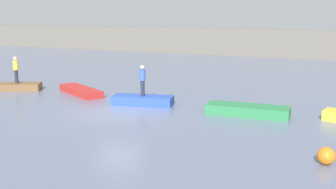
{
  "coord_description": "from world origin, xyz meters",
  "views": [
    {
      "loc": [
        10.46,
        -17.31,
        4.99
      ],
      "look_at": [
        2.01,
        1.64,
        0.79
      ],
      "focal_mm": 44.14,
      "sensor_mm": 36.0,
      "label": 1
    }
  ],
  "objects": [
    {
      "name": "mooring_buoy",
      "position": [
        9.96,
        -3.35,
        0.3
      ],
      "size": [
        0.6,
        0.6,
        0.6
      ],
      "primitive_type": "sphere",
      "color": "orange",
      "rests_on": "ground_plane"
    },
    {
      "name": "person_blue_shirt",
      "position": [
        0.3,
        2.1,
        1.42
      ],
      "size": [
        0.32,
        0.32,
        1.68
      ],
      "color": "#232838",
      "rests_on": "rowboat_blue"
    },
    {
      "name": "ground_plane",
      "position": [
        0.0,
        0.0,
        0.0
      ],
      "size": [
        120.0,
        120.0,
        0.0
      ],
      "primitive_type": "plane",
      "color": "slate"
    },
    {
      "name": "rowboat_brown",
      "position": [
        -9.03,
        2.56,
        0.22
      ],
      "size": [
        3.15,
        2.46,
        0.45
      ],
      "primitive_type": "cube",
      "rotation": [
        0.0,
        0.0,
        0.49
      ],
      "color": "brown",
      "rests_on": "ground_plane"
    },
    {
      "name": "rowboat_red",
      "position": [
        -4.55,
        3.18,
        0.2
      ],
      "size": [
        4.0,
        2.9,
        0.4
      ],
      "primitive_type": "cube",
      "rotation": [
        0.0,
        0.0,
        -0.51
      ],
      "color": "red",
      "rests_on": "ground_plane"
    },
    {
      "name": "person_yellow_shirt",
      "position": [
        -9.03,
        2.56,
        1.41
      ],
      "size": [
        0.32,
        0.32,
        1.71
      ],
      "color": "#232838",
      "rests_on": "rowboat_brown"
    },
    {
      "name": "rowboat_green",
      "position": [
        6.05,
        2.1,
        0.25
      ],
      "size": [
        4.03,
        1.46,
        0.5
      ],
      "primitive_type": "cube",
      "rotation": [
        0.0,
        0.0,
        0.05
      ],
      "color": "#2D7F47",
      "rests_on": "ground_plane"
    },
    {
      "name": "rowboat_blue",
      "position": [
        0.3,
        2.1,
        0.24
      ],
      "size": [
        3.44,
        1.84,
        0.48
      ],
      "primitive_type": "cube",
      "rotation": [
        0.0,
        0.0,
        0.22
      ],
      "color": "#2B4CAD",
      "rests_on": "ground_plane"
    },
    {
      "name": "embankment_wall",
      "position": [
        0.0,
        28.85,
        1.53
      ],
      "size": [
        80.0,
        1.2,
        3.05
      ],
      "primitive_type": "cube",
      "color": "#666056",
      "rests_on": "ground_plane"
    }
  ]
}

